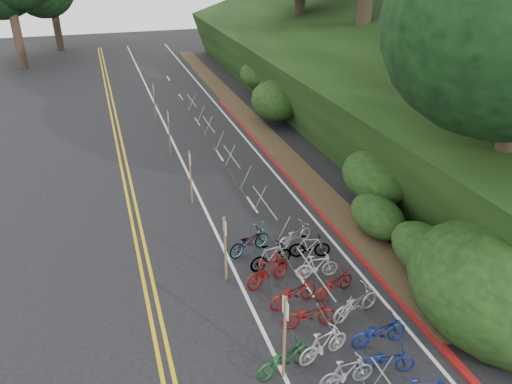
# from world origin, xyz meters

# --- Properties ---
(road_markings) EXTENTS (7.47, 80.00, 0.01)m
(road_markings) POSITION_xyz_m (0.63, 10.10, 0.00)
(road_markings) COLOR gold
(road_markings) RESTS_ON ground
(red_curb) EXTENTS (0.25, 28.00, 0.10)m
(red_curb) POSITION_xyz_m (5.70, 12.00, 0.05)
(red_curb) COLOR maroon
(red_curb) RESTS_ON ground
(embankment) EXTENTS (14.30, 48.14, 9.11)m
(embankment) POSITION_xyz_m (12.96, 19.04, 2.57)
(embankment) COLOR black
(embankment) RESTS_ON ground
(bike_racks_rest) EXTENTS (1.14, 23.00, 1.17)m
(bike_racks_rest) POSITION_xyz_m (3.00, 13.00, 0.85)
(bike_racks_rest) COLOR gray
(bike_racks_rest) RESTS_ON ground
(signpost_near) EXTENTS (0.08, 0.40, 2.68)m
(signpost_near) POSITION_xyz_m (0.97, 0.39, 1.53)
(signpost_near) COLOR brown
(signpost_near) RESTS_ON ground
(signposts_rest) EXTENTS (0.08, 18.40, 2.50)m
(signposts_rest) POSITION_xyz_m (0.60, 14.00, 1.43)
(signposts_rest) COLOR brown
(signposts_rest) RESTS_ON ground
(bike_front) EXTENTS (1.03, 1.84, 0.91)m
(bike_front) POSITION_xyz_m (1.04, 0.56, 0.46)
(bike_front) COLOR #144C1E
(bike_front) RESTS_ON ground
(bike_valet) EXTENTS (3.28, 11.35, 1.10)m
(bike_valet) POSITION_xyz_m (2.97, 1.87, 0.47)
(bike_valet) COLOR slate
(bike_valet) RESTS_ON ground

